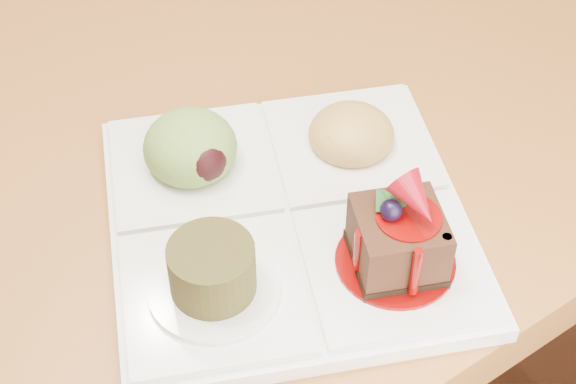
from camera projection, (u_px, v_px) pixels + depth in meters
ground at (18, 265)px, 1.54m from camera, size 6.00×6.00×0.00m
sampler_plate at (285, 206)px, 0.59m from camera, size 0.31×0.31×0.09m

